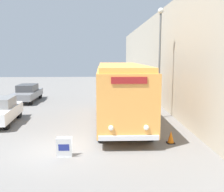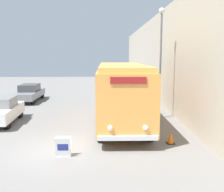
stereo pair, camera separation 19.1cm
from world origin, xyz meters
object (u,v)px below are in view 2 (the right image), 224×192
object	(u,v)px
vintage_bus	(121,91)
parked_car_mid	(29,93)
sign_board	(63,147)
traffic_cone	(171,137)
parked_car_near	(0,110)
streetlamp	(161,49)

from	to	relation	value
vintage_bus	parked_car_mid	size ratio (longest dim) A/B	1.99
vintage_bus	sign_board	xyz separation A→B (m)	(-2.61, -5.20, -1.57)
vintage_bus	traffic_cone	xyz separation A→B (m)	(2.06, -3.71, -1.67)
sign_board	parked_car_near	size ratio (longest dim) A/B	0.19
vintage_bus	traffic_cone	world-z (taller)	vintage_bus
sign_board	traffic_cone	distance (m)	4.91
streetlamp	parked_car_near	distance (m)	10.44
parked_car_near	traffic_cone	distance (m)	10.06
parked_car_near	traffic_cone	xyz separation A→B (m)	(9.25, -3.93, -0.49)
sign_board	parked_car_near	distance (m)	7.11
traffic_cone	vintage_bus	bearing A→B (deg)	119.04
parked_car_near	vintage_bus	bearing A→B (deg)	-5.53
parked_car_near	traffic_cone	size ratio (longest dim) A/B	7.32
parked_car_mid	traffic_cone	xyz separation A→B (m)	(9.74, -11.70, -0.48)
vintage_bus	parked_car_mid	bearing A→B (deg)	133.88
streetlamp	parked_car_mid	world-z (taller)	streetlamp
sign_board	parked_car_mid	bearing A→B (deg)	111.03
streetlamp	parked_car_mid	xyz separation A→B (m)	(-10.22, 6.71, -3.66)
vintage_bus	parked_car_near	bearing A→B (deg)	178.19
streetlamp	parked_car_mid	distance (m)	12.76
sign_board	parked_car_mid	size ratio (longest dim) A/B	0.17
streetlamp	parked_car_mid	bearing A→B (deg)	146.71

